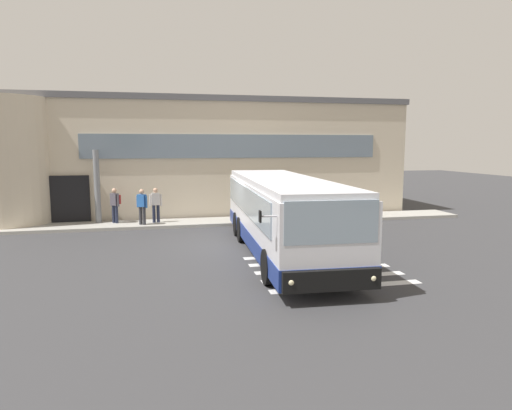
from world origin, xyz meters
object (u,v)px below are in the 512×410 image
(entry_support_column, at_px, (97,186))
(bus_main_foreground, at_px, (282,217))
(passenger_near_column, at_px, (115,203))
(passenger_at_curb_edge, at_px, (156,203))
(passenger_by_doorway, at_px, (142,205))

(entry_support_column, distance_m, bus_main_foreground, 10.24)
(passenger_near_column, distance_m, passenger_at_curb_edge, 1.92)
(entry_support_column, relative_size, passenger_near_column, 2.08)
(entry_support_column, distance_m, passenger_at_curb_edge, 2.90)
(passenger_at_curb_edge, bearing_deg, entry_support_column, 167.56)
(passenger_by_doorway, bearing_deg, entry_support_column, 152.73)
(bus_main_foreground, relative_size, passenger_by_doorway, 6.54)
(passenger_by_doorway, xyz_separation_m, passenger_at_curb_edge, (0.63, 0.48, 0.00))
(passenger_near_column, height_order, passenger_by_doorway, same)
(passenger_near_column, bearing_deg, passenger_at_curb_edge, -9.13)
(bus_main_foreground, bearing_deg, passenger_near_column, 131.97)
(entry_support_column, bearing_deg, passenger_by_doorway, -27.27)
(entry_support_column, xyz_separation_m, bus_main_foreground, (7.14, -7.32, -0.56))
(passenger_by_doorway, bearing_deg, bus_main_foreground, -51.04)
(bus_main_foreground, relative_size, passenger_at_curb_edge, 6.54)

